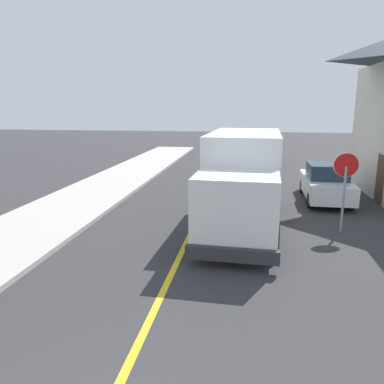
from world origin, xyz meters
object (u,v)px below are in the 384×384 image
parked_car_mid (253,154)px  parked_car_near (246,170)px  box_truck (243,176)px  parked_car_far (252,144)px  stop_sign (345,177)px  parked_van_across (326,183)px

parked_car_mid → parked_car_near: bearing=-93.1°
box_truck → parked_car_far: 21.49m
parked_car_near → box_truck: bearing=-90.6°
parked_car_far → stop_sign: 21.94m
parked_car_near → parked_car_mid: bearing=86.9°
box_truck → parked_car_mid: size_ratio=1.64×
parked_car_mid → parked_van_across: size_ratio=1.00×
stop_sign → parked_car_near: bearing=114.0°
parked_car_near → stop_sign: (3.22, -7.23, 1.06)m
parked_van_across → stop_sign: size_ratio=1.67×
parked_car_mid → parked_van_across: bearing=-73.2°
stop_sign → box_truck: bearing=175.6°
box_truck → parked_car_mid: bearing=88.1°
box_truck → parked_car_near: bearing=89.4°
parked_car_mid → parked_car_far: 7.17m
parked_car_near → parked_van_across: (3.50, -2.93, 0.00)m
parked_car_far → parked_van_across: 17.71m
box_truck → parked_car_far: box_truck is taller
box_truck → parked_car_mid: box_truck is taller
parked_car_mid → stop_sign: 14.86m
box_truck → parked_car_mid: (0.46, 14.30, -0.97)m
parked_car_near → parked_van_across: same height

